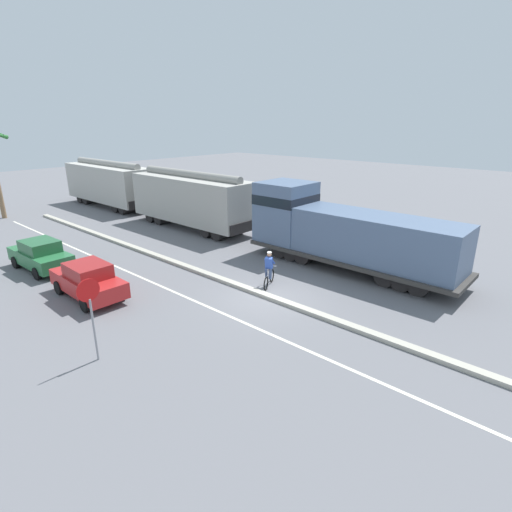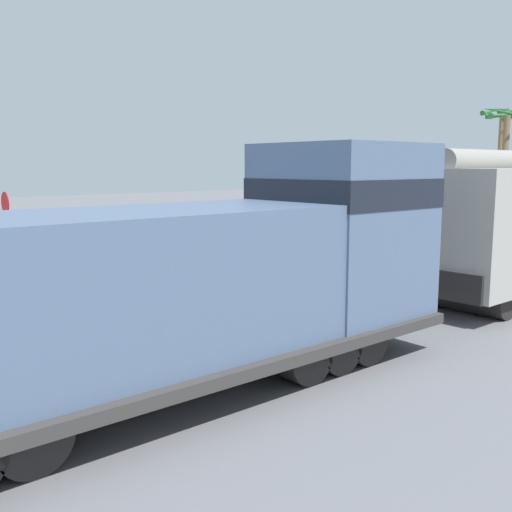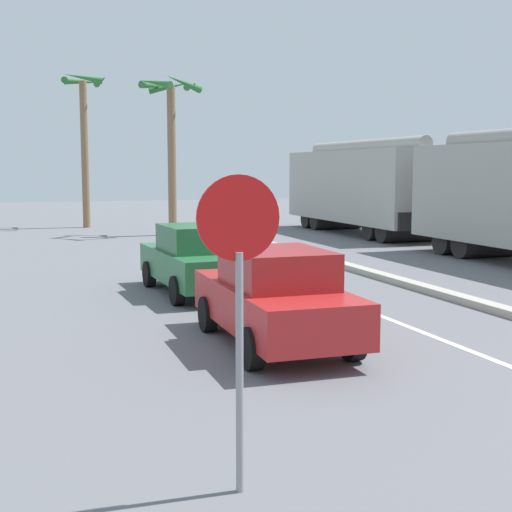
{
  "view_description": "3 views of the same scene",
  "coord_description": "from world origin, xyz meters",
  "px_view_note": "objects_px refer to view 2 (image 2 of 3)",
  "views": [
    {
      "loc": [
        -12.55,
        -10.55,
        7.56
      ],
      "look_at": [
        1.27,
        1.74,
        1.24
      ],
      "focal_mm": 28.0,
      "sensor_mm": 36.0,
      "label": 1
    },
    {
      "loc": [
        13.78,
        -5.81,
        3.77
      ],
      "look_at": [
        3.56,
        2.93,
        1.73
      ],
      "focal_mm": 42.0,
      "sensor_mm": 36.0,
      "label": 2
    },
    {
      "loc": [
        -9.4,
        -4.89,
        2.93
      ],
      "look_at": [
        -4.84,
        8.01,
        1.24
      ],
      "focal_mm": 50.0,
      "sensor_mm": 36.0,
      "label": 3
    }
  ],
  "objects_px": {
    "cyclist": "(117,291)",
    "stop_sign": "(6,217)",
    "locomotive": "(198,285)",
    "parked_car_green": "(270,235)",
    "parked_car_red": "(164,246)",
    "palm_tree_near": "(501,143)",
    "palm_tree_far": "(506,144)"
  },
  "relations": [
    {
      "from": "locomotive",
      "to": "parked_car_green",
      "type": "relative_size",
      "value": 2.73
    },
    {
      "from": "parked_car_green",
      "to": "cyclist",
      "type": "height_order",
      "value": "cyclist"
    },
    {
      "from": "locomotive",
      "to": "cyclist",
      "type": "height_order",
      "value": "locomotive"
    },
    {
      "from": "palm_tree_near",
      "to": "locomotive",
      "type": "bearing_deg",
      "value": -70.31
    },
    {
      "from": "stop_sign",
      "to": "palm_tree_near",
      "type": "height_order",
      "value": "palm_tree_near"
    },
    {
      "from": "parked_car_red",
      "to": "locomotive",
      "type": "bearing_deg",
      "value": -29.23
    },
    {
      "from": "cyclist",
      "to": "stop_sign",
      "type": "bearing_deg",
      "value": 178.08
    },
    {
      "from": "parked_car_green",
      "to": "cyclist",
      "type": "xyz_separation_m",
      "value": [
        6.27,
        -10.49,
        0.0
      ]
    },
    {
      "from": "parked_car_red",
      "to": "cyclist",
      "type": "height_order",
      "value": "cyclist"
    },
    {
      "from": "parked_car_green",
      "to": "palm_tree_near",
      "type": "xyz_separation_m",
      "value": [
        -0.35,
        20.17,
        4.38
      ]
    },
    {
      "from": "locomotive",
      "to": "cyclist",
      "type": "distance_m",
      "value": 4.86
    },
    {
      "from": "locomotive",
      "to": "palm_tree_near",
      "type": "bearing_deg",
      "value": 109.69
    },
    {
      "from": "locomotive",
      "to": "palm_tree_near",
      "type": "distance_m",
      "value": 33.7
    },
    {
      "from": "parked_car_red",
      "to": "cyclist",
      "type": "xyz_separation_m",
      "value": [
        6.29,
        -5.23,
        0.0
      ]
    },
    {
      "from": "cyclist",
      "to": "palm_tree_near",
      "type": "relative_size",
      "value": 0.23
    },
    {
      "from": "parked_car_green",
      "to": "stop_sign",
      "type": "xyz_separation_m",
      "value": [
        -2.26,
        -10.2,
        1.21
      ]
    },
    {
      "from": "parked_car_red",
      "to": "palm_tree_near",
      "type": "distance_m",
      "value": 25.81
    },
    {
      "from": "stop_sign",
      "to": "parked_car_red",
      "type": "bearing_deg",
      "value": 65.67
    },
    {
      "from": "parked_car_red",
      "to": "palm_tree_near",
      "type": "relative_size",
      "value": 0.56
    },
    {
      "from": "cyclist",
      "to": "palm_tree_far",
      "type": "xyz_separation_m",
      "value": [
        -3.49,
        25.17,
        4.13
      ]
    },
    {
      "from": "palm_tree_far",
      "to": "parked_car_red",
      "type": "bearing_deg",
      "value": -98.0
    },
    {
      "from": "locomotive",
      "to": "stop_sign",
      "type": "bearing_deg",
      "value": 174.82
    },
    {
      "from": "parked_car_green",
      "to": "stop_sign",
      "type": "bearing_deg",
      "value": -102.48
    },
    {
      "from": "parked_car_red",
      "to": "stop_sign",
      "type": "distance_m",
      "value": 5.56
    },
    {
      "from": "locomotive",
      "to": "palm_tree_near",
      "type": "relative_size",
      "value": 1.55
    },
    {
      "from": "locomotive",
      "to": "palm_tree_far",
      "type": "height_order",
      "value": "palm_tree_far"
    },
    {
      "from": "locomotive",
      "to": "parked_car_green",
      "type": "bearing_deg",
      "value": 133.84
    },
    {
      "from": "stop_sign",
      "to": "parked_car_green",
      "type": "bearing_deg",
      "value": 77.52
    },
    {
      "from": "parked_car_green",
      "to": "palm_tree_far",
      "type": "height_order",
      "value": "palm_tree_far"
    },
    {
      "from": "locomotive",
      "to": "palm_tree_near",
      "type": "height_order",
      "value": "palm_tree_near"
    },
    {
      "from": "locomotive",
      "to": "stop_sign",
      "type": "distance_m",
      "value": 13.26
    },
    {
      "from": "palm_tree_near",
      "to": "parked_car_green",
      "type": "bearing_deg",
      "value": -89.0
    }
  ]
}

